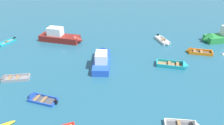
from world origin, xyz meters
TOP-DOWN VIEW (x-y plane):
  - rowboat_turquoise_cluster_inner at (8.28, 16.59)m, footprint 4.29×2.97m
  - rowboat_white_far_right at (9.46, 23.74)m, footprint 1.46×3.76m
  - motor_launch_blue_distant_center at (-1.27, 19.46)m, footprint 3.22×6.69m
  - motor_launch_maroon_midfield_left at (-6.45, 27.73)m, footprint 7.36×4.84m
  - rowboat_grey_midfield_right at (-12.57, 17.70)m, footprint 3.47×1.37m
  - rowboat_turquoise_foreground_center at (-15.75, 28.15)m, footprint 2.81×3.10m
  - rowboat_orange_outer_left at (12.19, 19.87)m, footprint 3.88×2.61m
  - motor_launch_green_far_left at (18.92, 22.96)m, footprint 7.19×2.29m
  - rowboat_blue_center at (-9.07, 13.50)m, footprint 3.39×2.56m
  - mooring_buoy_between_boats_left at (16.09, 18.46)m, footprint 0.48×0.48m

SIDE VIEW (x-z plane):
  - mooring_buoy_between_boats_left at x=16.09m, z-range -0.24..0.24m
  - rowboat_turquoise_foreground_center at x=-15.75m, z-range -0.32..0.60m
  - rowboat_blue_center at x=-9.07m, z-range -0.41..0.69m
  - rowboat_grey_midfield_right at x=-12.57m, z-range -0.36..0.70m
  - rowboat_white_far_right at x=9.46m, z-range -0.33..0.72m
  - rowboat_orange_outer_left at x=12.19m, z-range -0.40..0.80m
  - rowboat_turquoise_cluster_inner at x=8.28m, z-range -0.47..0.91m
  - motor_launch_blue_distant_center at x=-1.27m, z-range -0.55..1.89m
  - motor_launch_maroon_midfield_left at x=-6.45m, z-range -0.56..2.04m
  - motor_launch_green_far_left at x=18.92m, z-range -0.62..2.18m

